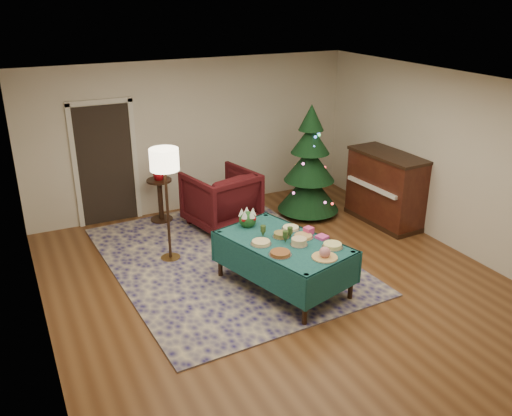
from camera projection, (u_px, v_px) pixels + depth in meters
name	position (u px, v px, depth m)	size (l,w,h in m)	color
room_shell	(290.00, 199.00, 6.79)	(7.00, 7.00, 7.00)	#593319
doorway	(105.00, 161.00, 9.13)	(1.08, 0.04, 2.16)	black
rug	(225.00, 259.00, 8.17)	(3.20, 4.20, 0.02)	#1B1653
buffet_table	(283.00, 251.00, 7.20)	(1.51, 2.02, 0.70)	black
platter_0	(325.00, 254.00, 6.68)	(0.33, 0.33, 0.15)	silver
platter_1	(332.00, 246.00, 6.97)	(0.28, 0.28, 0.06)	silver
platter_2	(280.00, 253.00, 6.78)	(0.29, 0.29, 0.05)	silver
platter_3	(299.00, 242.00, 7.03)	(0.23, 0.23, 0.10)	silver
platter_4	(303.00, 236.00, 7.25)	(0.28, 0.28, 0.04)	silver
platter_5	(261.00, 243.00, 7.06)	(0.28, 0.28, 0.05)	silver
platter_6	(281.00, 235.00, 7.26)	(0.24, 0.24, 0.07)	silver
platter_7	(291.00, 228.00, 7.50)	(0.26, 0.26, 0.04)	silver
goblet_0	(263.00, 231.00, 7.25)	(0.07, 0.07, 0.16)	#2D471E
goblet_1	(290.00, 233.00, 7.20)	(0.07, 0.07, 0.16)	#2D471E
goblet_2	(285.00, 236.00, 7.09)	(0.07, 0.07, 0.16)	#2D471E
napkin_stack	(322.00, 237.00, 7.23)	(0.14, 0.14, 0.04)	#D43B8E
gift_box	(309.00, 231.00, 7.36)	(0.11, 0.11, 0.09)	#D03979
centerpiece	(248.00, 218.00, 7.57)	(0.25, 0.25, 0.29)	#1E4C1E
armchair	(221.00, 196.00, 9.17)	(1.04, 0.98, 1.07)	#400D11
floor_lamp	(165.00, 167.00, 7.65)	(0.42, 0.42, 1.72)	#A57F3F
side_table	(161.00, 201.00, 9.41)	(0.43, 0.43, 0.77)	black
potted_plant	(159.00, 174.00, 9.22)	(0.21, 0.37, 0.21)	#A60B13
christmas_tree	(310.00, 167.00, 9.51)	(1.20, 1.20, 2.00)	black
piano	(386.00, 189.00, 9.29)	(0.75, 1.47, 1.24)	black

